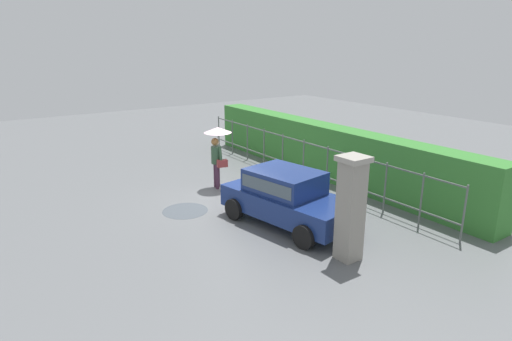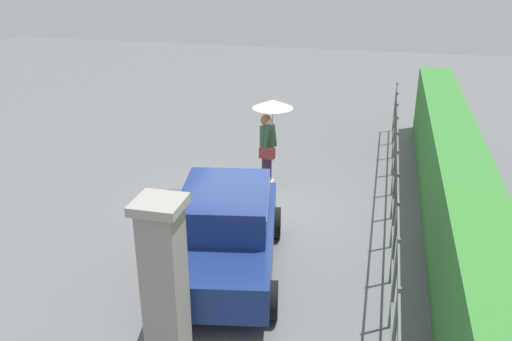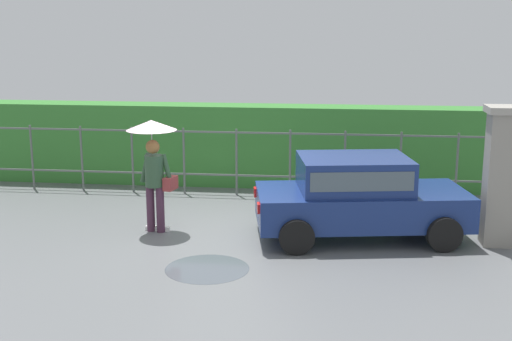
{
  "view_description": "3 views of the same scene",
  "coord_description": "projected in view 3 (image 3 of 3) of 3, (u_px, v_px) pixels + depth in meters",
  "views": [
    {
      "loc": [
        11.08,
        -6.79,
        4.76
      ],
      "look_at": [
        0.87,
        0.2,
        1.09
      ],
      "focal_mm": 30.51,
      "sensor_mm": 36.0,
      "label": 1
    },
    {
      "loc": [
        10.31,
        2.5,
        5.23
      ],
      "look_at": [
        0.37,
        0.13,
        1.02
      ],
      "focal_mm": 38.21,
      "sensor_mm": 36.0,
      "label": 2
    },
    {
      "loc": [
        2.06,
        -11.61,
        3.76
      ],
      "look_at": [
        0.69,
        -0.21,
        1.25
      ],
      "focal_mm": 47.13,
      "sensor_mm": 36.0,
      "label": 3
    }
  ],
  "objects": [
    {
      "name": "ground_plane",
      "position": [
        220.0,
        234.0,
        12.3
      ],
      "size": [
        40.0,
        40.0,
        0.0
      ],
      "primitive_type": "plane",
      "color": "slate"
    },
    {
      "name": "car",
      "position": [
        358.0,
        194.0,
        11.93
      ],
      "size": [
        3.94,
        2.37,
        1.48
      ],
      "rotation": [
        0.0,
        0.0,
        0.17
      ],
      "color": "navy",
      "rests_on": "ground"
    },
    {
      "name": "pedestrian",
      "position": [
        154.0,
        152.0,
        12.2
      ],
      "size": [
        0.92,
        0.92,
        2.06
      ],
      "rotation": [
        0.0,
        0.0,
        1.37
      ],
      "color": "#47283D",
      "rests_on": "ground"
    },
    {
      "name": "gate_pillar",
      "position": [
        500.0,
        175.0,
        11.47
      ],
      "size": [
        0.6,
        0.6,
        2.42
      ],
      "color": "gray",
      "rests_on": "ground"
    },
    {
      "name": "fence_section",
      "position": [
        236.0,
        159.0,
        14.95
      ],
      "size": [
        12.01,
        0.05,
        1.5
      ],
      "color": "#59605B",
      "rests_on": "ground"
    },
    {
      "name": "hedge_row",
      "position": [
        243.0,
        145.0,
        15.95
      ],
      "size": [
        12.96,
        0.9,
        1.9
      ],
      "primitive_type": "cube",
      "color": "#387F33",
      "rests_on": "ground"
    },
    {
      "name": "puddle_near",
      "position": [
        207.0,
        269.0,
        10.54
      ],
      "size": [
        1.33,
        1.33,
        0.0
      ],
      "primitive_type": "cylinder",
      "color": "#4C545B",
      "rests_on": "ground"
    }
  ]
}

